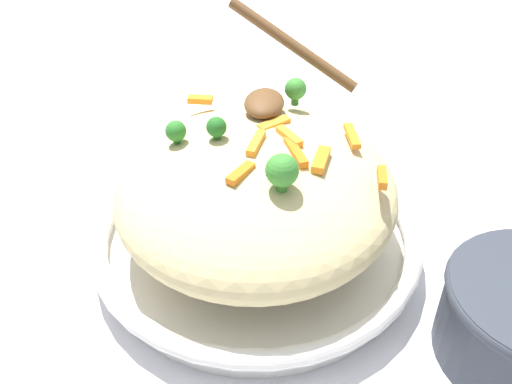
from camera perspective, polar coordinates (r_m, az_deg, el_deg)
ground_plane at (r=0.60m, az=-0.00°, el=-6.09°), size 2.40×2.40×0.00m
serving_bowl at (r=0.58m, az=-0.00°, el=-4.50°), size 0.33×0.33×0.04m
pasta_mound at (r=0.54m, az=-0.00°, el=0.41°), size 0.28×0.27×0.10m
carrot_piece_0 at (r=0.48m, az=-1.55°, el=1.90°), size 0.03×0.02×0.01m
carrot_piece_1 at (r=0.51m, az=0.04°, el=4.86°), size 0.04×0.01×0.01m
carrot_piece_2 at (r=0.60m, az=-5.62°, el=9.23°), size 0.01×0.03×0.01m
carrot_piece_3 at (r=0.49m, az=2.85°, el=2.48°), size 0.03×0.02×0.01m
carrot_piece_4 at (r=0.49m, az=12.54°, el=1.42°), size 0.03×0.01×0.01m
carrot_piece_5 at (r=0.51m, az=4.01°, el=3.98°), size 0.04×0.02×0.01m
carrot_piece_6 at (r=0.55m, az=9.62°, el=5.61°), size 0.04×0.02×0.01m
carrot_piece_7 at (r=0.50m, az=6.54°, el=3.23°), size 0.04×0.02×0.01m
carrot_piece_8 at (r=0.53m, az=3.35°, el=5.60°), size 0.03×0.03×0.01m
carrot_piece_9 at (r=0.55m, az=1.79°, el=6.85°), size 0.03×0.03×0.01m
broccoli_floret_0 at (r=0.52m, az=-3.99°, el=6.48°), size 0.02×0.02×0.02m
broccoli_floret_1 at (r=0.46m, az=2.63°, el=2.12°), size 0.03×0.03×0.04m
broccoli_floret_2 at (r=0.59m, az=3.99°, el=10.24°), size 0.02×0.02×0.03m
broccoli_floret_3 at (r=0.53m, az=-8.05°, el=6.05°), size 0.02×0.02×0.02m
serving_spoon at (r=0.59m, az=1.74°, el=11.07°), size 0.13×0.14×0.08m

